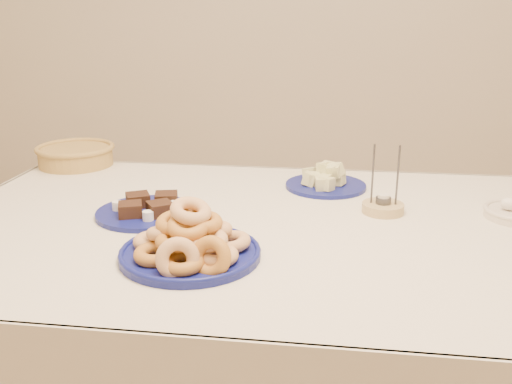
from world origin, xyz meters
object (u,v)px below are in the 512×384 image
(wicker_basket, at_px, (76,155))
(candle_holder, at_px, (383,206))
(dining_table, at_px, (259,260))
(brownie_plate, at_px, (148,210))
(donut_platter, at_px, (190,243))
(melon_plate, at_px, (326,181))

(wicker_basket, xyz_separation_m, candle_holder, (1.04, -0.36, -0.02))
(wicker_basket, bearing_deg, candle_holder, -19.05)
(dining_table, height_order, brownie_plate, brownie_plate)
(dining_table, bearing_deg, donut_platter, -116.27)
(melon_plate, relative_size, candle_holder, 1.41)
(dining_table, distance_m, brownie_plate, 0.33)
(wicker_basket, height_order, candle_holder, candle_holder)
(donut_platter, height_order, melon_plate, donut_platter)
(donut_platter, xyz_separation_m, candle_holder, (0.44, 0.37, -0.02))
(brownie_plate, relative_size, candle_holder, 1.86)
(brownie_plate, distance_m, candle_holder, 0.64)
(wicker_basket, distance_m, candle_holder, 1.10)
(dining_table, distance_m, melon_plate, 0.39)
(wicker_basket, bearing_deg, dining_table, -34.03)
(donut_platter, distance_m, brownie_plate, 0.32)
(melon_plate, relative_size, wicker_basket, 0.78)
(dining_table, xyz_separation_m, candle_holder, (0.32, 0.13, 0.12))
(donut_platter, height_order, candle_holder, candle_holder)
(donut_platter, bearing_deg, brownie_plate, 125.16)
(donut_platter, height_order, wicker_basket, donut_platter)
(brownie_plate, bearing_deg, wicker_basket, 131.69)
(donut_platter, xyz_separation_m, wicker_basket, (-0.60, 0.73, 0.00))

